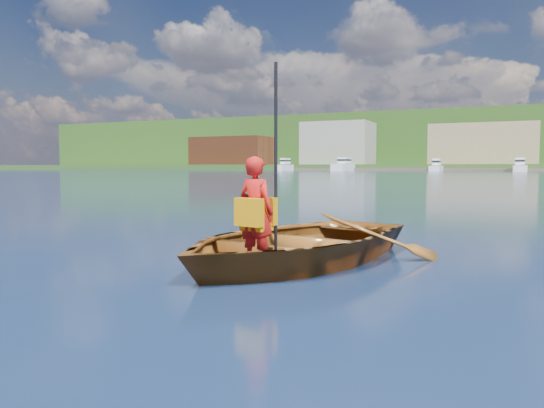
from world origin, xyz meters
name	(u,v)px	position (x,y,z in m)	size (l,w,h in m)	color
ground	(350,254)	(0.00, 0.00, 0.00)	(600.00, 600.00, 0.00)	#162E47
rowboat	(294,243)	(-0.46, -0.93, 0.25)	(3.62, 4.41, 0.80)	#652A0A
child_paddler	(256,211)	(-0.53, -1.84, 0.70)	(0.49, 0.40, 2.19)	red
shoreline	(503,145)	(0.00, 236.61, 10.32)	(400.00, 140.00, 22.00)	#3E5C27
waterfront_buildings	(473,145)	(-7.74, 165.00, 7.74)	(202.00, 16.00, 14.00)	brown
marina_yachts	(537,166)	(8.88, 143.32, 1.36)	(138.13, 13.04, 4.24)	white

